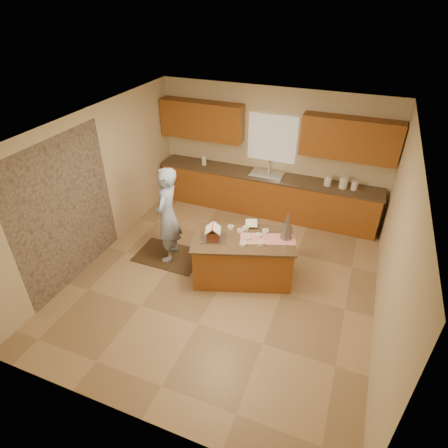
{
  "coord_description": "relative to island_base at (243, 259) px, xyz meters",
  "views": [
    {
      "loc": [
        1.83,
        -4.7,
        4.42
      ],
      "look_at": [
        -0.1,
        0.2,
        1.0
      ],
      "focal_mm": 30.02,
      "sensor_mm": 36.0,
      "label": 1
    }
  ],
  "objects": [
    {
      "name": "floor",
      "position": [
        -0.26,
        -0.15,
        -0.4
      ],
      "size": [
        5.5,
        5.5,
        0.0
      ],
      "primitive_type": "plane",
      "color": "tan",
      "rests_on": "ground"
    },
    {
      "name": "ceiling",
      "position": [
        -0.26,
        -0.15,
        2.3
      ],
      "size": [
        5.5,
        5.5,
        0.0
      ],
      "primitive_type": "plane",
      "color": "silver",
      "rests_on": "floor"
    },
    {
      "name": "wall_back",
      "position": [
        -0.26,
        2.6,
        0.95
      ],
      "size": [
        5.5,
        5.5,
        0.0
      ],
      "primitive_type": "plane",
      "color": "beige",
      "rests_on": "floor"
    },
    {
      "name": "wall_front",
      "position": [
        -0.26,
        -2.9,
        0.95
      ],
      "size": [
        5.5,
        5.5,
        0.0
      ],
      "primitive_type": "plane",
      "color": "beige",
      "rests_on": "floor"
    },
    {
      "name": "wall_left",
      "position": [
        -2.76,
        -0.15,
        0.95
      ],
      "size": [
        5.5,
        5.5,
        0.0
      ],
      "primitive_type": "plane",
      "color": "beige",
      "rests_on": "floor"
    },
    {
      "name": "wall_right",
      "position": [
        2.24,
        -0.15,
        0.95
      ],
      "size": [
        5.5,
        5.5,
        0.0
      ],
      "primitive_type": "plane",
      "color": "beige",
      "rests_on": "floor"
    },
    {
      "name": "stone_accent",
      "position": [
        -2.74,
        -0.95,
        0.85
      ],
      "size": [
        0.0,
        2.5,
        2.5
      ],
      "primitive_type": "plane",
      "rotation": [
        1.57,
        0.0,
        1.57
      ],
      "color": "gray",
      "rests_on": "wall_left"
    },
    {
      "name": "window_curtain",
      "position": [
        -0.26,
        2.57,
        1.25
      ],
      "size": [
        1.05,
        0.03,
        1.0
      ],
      "primitive_type": "cube",
      "color": "white",
      "rests_on": "wall_back"
    },
    {
      "name": "back_counter_base",
      "position": [
        -0.26,
        2.3,
        0.04
      ],
      "size": [
        4.8,
        0.6,
        0.88
      ],
      "primitive_type": "cube",
      "color": "#9E5820",
      "rests_on": "floor"
    },
    {
      "name": "back_counter_top",
      "position": [
        -0.26,
        2.3,
        0.5
      ],
      "size": [
        4.85,
        0.63,
        0.04
      ],
      "primitive_type": "cube",
      "color": "brown",
      "rests_on": "back_counter_base"
    },
    {
      "name": "upper_cabinet_left",
      "position": [
        -1.81,
        2.42,
        1.5
      ],
      "size": [
        1.85,
        0.35,
        0.8
      ],
      "primitive_type": "cube",
      "color": "brown",
      "rests_on": "wall_back"
    },
    {
      "name": "upper_cabinet_right",
      "position": [
        1.29,
        2.42,
        1.5
      ],
      "size": [
        1.85,
        0.35,
        0.8
      ],
      "primitive_type": "cube",
      "color": "brown",
      "rests_on": "wall_back"
    },
    {
      "name": "sink",
      "position": [
        -0.26,
        2.3,
        0.49
      ],
      "size": [
        0.7,
        0.45,
        0.12
      ],
      "primitive_type": "cube",
      "color": "silver",
      "rests_on": "back_counter_top"
    },
    {
      "name": "faucet",
      "position": [
        -0.26,
        2.48,
        0.66
      ],
      "size": [
        0.03,
        0.03,
        0.28
      ],
      "primitive_type": "cylinder",
      "color": "silver",
      "rests_on": "back_counter_top"
    },
    {
      "name": "island_base",
      "position": [
        0.0,
        0.0,
        0.0
      ],
      "size": [
        1.81,
        1.29,
        0.8
      ],
      "primitive_type": "cube",
      "rotation": [
        0.0,
        0.0,
        0.32
      ],
      "color": "#9E5820",
      "rests_on": "floor"
    },
    {
      "name": "island_top",
      "position": [
        0.0,
        0.0,
        0.42
      ],
      "size": [
        1.9,
        1.39,
        0.04
      ],
      "primitive_type": "cube",
      "rotation": [
        0.0,
        0.0,
        0.32
      ],
      "color": "brown",
      "rests_on": "island_base"
    },
    {
      "name": "table_runner",
      "position": [
        0.39,
        0.13,
        0.44
      ],
      "size": [
        0.96,
        0.6,
        0.01
      ],
      "primitive_type": "cube",
      "rotation": [
        0.0,
        0.0,
        0.32
      ],
      "color": "#AF140C",
      "rests_on": "island_top"
    },
    {
      "name": "baking_tray",
      "position": [
        -0.46,
        -0.2,
        0.45
      ],
      "size": [
        0.49,
        0.43,
        0.02
      ],
      "primitive_type": "cube",
      "rotation": [
        0.0,
        0.0,
        0.32
      ],
      "color": "silver",
      "rests_on": "island_top"
    },
    {
      "name": "cookbook",
      "position": [
        0.02,
        0.37,
        0.52
      ],
      "size": [
        0.24,
        0.21,
        0.09
      ],
      "primitive_type": "cube",
      "rotation": [
        -1.13,
        0.0,
        0.32
      ],
      "color": "white",
      "rests_on": "island_top"
    },
    {
      "name": "tinsel_tree",
      "position": [
        0.66,
        0.27,
        0.68
      ],
      "size": [
        0.25,
        0.25,
        0.5
      ],
      "primitive_type": "cone",
      "rotation": [
        0.0,
        0.0,
        0.32
      ],
      "color": "#A1A0AC",
      "rests_on": "island_top"
    },
    {
      "name": "rug",
      "position": [
        -1.5,
        0.05,
        -0.39
      ],
      "size": [
        1.24,
        0.81,
        0.01
      ],
      "primitive_type": "cube",
      "color": "black",
      "rests_on": "floor"
    },
    {
      "name": "boy",
      "position": [
        -1.45,
        0.05,
        0.53
      ],
      "size": [
        0.54,
        0.73,
        1.82
      ],
      "primitive_type": "imported",
      "rotation": [
        0.0,
        0.0,
        -1.4
      ],
      "color": "#94AED2",
      "rests_on": "rug"
    },
    {
      "name": "canister_a",
      "position": [
        1.02,
        2.3,
        0.62
      ],
      "size": [
        0.15,
        0.15,
        0.2
      ],
      "primitive_type": "cylinder",
      "color": "white",
      "rests_on": "back_counter_top"
    },
    {
      "name": "canister_b",
      "position": [
        1.33,
        2.3,
        0.64
      ],
      "size": [
        0.17,
        0.17,
        0.24
      ],
      "primitive_type": "cylinder",
      "color": "white",
      "rests_on": "back_counter_top"
    },
    {
      "name": "canister_c",
      "position": [
        1.54,
        2.3,
        0.61
      ],
      "size": [
        0.13,
        0.13,
        0.18
      ],
      "primitive_type": "cylinder",
      "color": "white",
      "rests_on": "back_counter_top"
    },
    {
      "name": "paper_towel",
      "position": [
        -1.74,
        2.3,
        0.63
      ],
      "size": [
        0.1,
        0.1,
        0.22
      ],
      "primitive_type": "cylinder",
      "color": "white",
      "rests_on": "back_counter_top"
    },
    {
      "name": "gingerbread_house",
      "position": [
        -0.46,
        -0.2,
        0.55
      ],
      "size": [
        0.32,
        0.32,
        0.26
      ],
      "color": "brown",
      "rests_on": "baking_tray"
    },
    {
      "name": "candy_bowls",
      "position": [
        0.06,
        0.1,
        0.46
      ],
      "size": [
        0.73,
        0.6,
        0.05
      ],
      "color": "pink",
      "rests_on": "island_top"
    }
  ]
}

